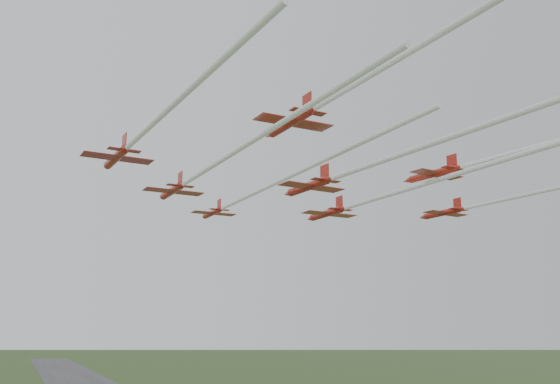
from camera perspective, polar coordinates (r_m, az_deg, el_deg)
name	(u,v)px	position (r m, az deg, el deg)	size (l,w,h in m)	color
jet_lead	(256,193)	(95.64, -2.24, -0.05)	(8.33, 66.38, 2.37)	red
jet_row2_left	(210,167)	(84.38, -6.43, 2.25)	(9.84, 64.21, 2.78)	red
jet_row2_right	(384,196)	(97.22, 9.53, -0.37)	(10.92, 66.26, 2.96)	red
jet_row3_left	(142,134)	(72.38, -12.53, 5.19)	(9.54, 50.43, 2.67)	red
jet_row3_mid	(365,167)	(80.49, 7.79, 2.30)	(12.77, 56.89, 2.95)	red
jet_row3_right	(540,192)	(95.75, 22.65, 0.02)	(12.85, 66.71, 2.44)	red
jet_row4_left	(393,61)	(56.82, 10.30, 11.66)	(10.77, 68.92, 2.71)	red
jet_row4_right	(494,158)	(84.41, 18.99, 2.99)	(12.87, 46.16, 2.53)	red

